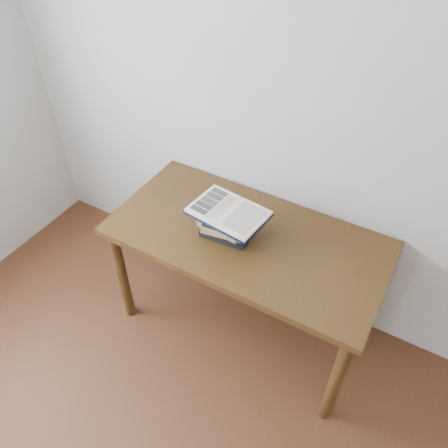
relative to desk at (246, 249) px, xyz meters
The scene contains 3 objects.
desk is the anchor object (origin of this frame).
book_stack 0.20m from the desk, 156.72° to the right, with size 0.26×0.19×0.15m.
open_book 0.28m from the desk, 147.09° to the right, with size 0.39×0.29×0.03m.
Camera 1 is at (0.68, -0.05, 2.32)m, focal length 35.00 mm.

